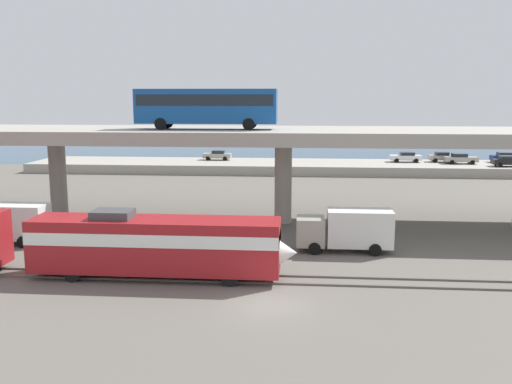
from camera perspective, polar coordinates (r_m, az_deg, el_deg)
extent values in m
plane|color=#605B54|center=(30.81, 1.32, -11.29)|extent=(260.00, 260.00, 0.00)
cube|color=#59544C|center=(33.84, 1.66, -9.24)|extent=(110.00, 0.12, 0.12)
cube|color=#59544C|center=(35.27, 1.80, -8.45)|extent=(110.00, 0.12, 0.12)
cube|color=maroon|center=(35.09, -10.16, -5.26)|extent=(15.24, 3.00, 3.20)
cube|color=white|center=(34.94, -10.19, -4.34)|extent=(15.24, 3.04, 0.77)
cone|color=white|center=(34.04, 2.43, -6.14)|extent=(2.08, 2.85, 2.85)
cube|color=black|center=(33.82, -0.21, -4.10)|extent=(2.08, 2.70, 1.02)
cube|color=#3F3F42|center=(35.42, -14.32, -2.19)|extent=(2.40, 1.80, 0.50)
cylinder|color=black|center=(35.91, -2.10, -7.42)|extent=(0.96, 0.18, 0.96)
cylinder|color=black|center=(33.36, -2.66, -8.77)|extent=(0.96, 0.18, 0.96)
cylinder|color=black|center=(38.21, -16.53, -6.76)|extent=(0.96, 0.18, 0.96)
cylinder|color=black|center=(35.83, -18.10, -7.94)|extent=(0.96, 0.18, 0.96)
cube|color=#9E998E|center=(48.87, 2.80, 5.74)|extent=(96.00, 11.56, 1.10)
cylinder|color=#9E998E|center=(54.03, -19.40, 1.17)|extent=(1.50, 1.50, 7.15)
cylinder|color=#9E998E|center=(49.32, 2.77, 0.95)|extent=(1.50, 1.50, 7.15)
cube|color=#14478C|center=(48.61, -5.04, 8.65)|extent=(12.00, 2.55, 2.90)
cube|color=black|center=(48.60, -5.05, 9.26)|extent=(11.52, 2.59, 0.93)
cube|color=black|center=(49.96, -11.87, 8.91)|extent=(0.08, 2.30, 1.74)
cylinder|color=black|center=(48.25, -9.65, 6.82)|extent=(1.00, 0.26, 1.00)
cylinder|color=black|center=(50.60, -8.97, 6.96)|extent=(1.00, 0.26, 1.00)
cylinder|color=black|center=(46.95, -0.76, 6.88)|extent=(1.00, 0.26, 1.00)
cylinder|color=black|center=(49.36, -0.48, 7.01)|extent=(1.00, 0.26, 1.00)
cube|color=silver|center=(46.11, -23.11, -2.75)|extent=(4.60, 2.30, 2.60)
cylinder|color=black|center=(44.99, -22.51, -4.70)|extent=(0.88, 0.28, 0.88)
cylinder|color=black|center=(46.88, -21.29, -4.07)|extent=(0.88, 0.28, 0.88)
cube|color=#9E998C|center=(40.87, 5.54, -3.95)|extent=(2.00, 2.30, 2.00)
cube|color=silver|center=(41.00, 10.45, -3.59)|extent=(4.60, 2.30, 2.60)
cylinder|color=black|center=(40.06, 5.95, -5.71)|extent=(0.88, 0.28, 0.88)
cylinder|color=black|center=(42.17, 5.90, -4.93)|extent=(0.88, 0.28, 0.88)
cylinder|color=black|center=(40.38, 11.97, -5.75)|extent=(0.88, 0.28, 0.88)
cylinder|color=black|center=(42.47, 11.61, -4.98)|extent=(0.88, 0.28, 0.88)
cube|color=#9E998E|center=(84.38, 3.62, 2.57)|extent=(77.80, 11.18, 1.36)
cube|color=navy|center=(91.76, 23.93, 3.18)|extent=(4.08, 1.87, 0.70)
cube|color=#1E232B|center=(91.64, 23.84, 3.55)|extent=(1.80, 1.65, 0.48)
cylinder|color=black|center=(93.05, 24.48, 3.00)|extent=(0.64, 0.20, 0.64)
cylinder|color=black|center=(92.23, 23.00, 3.05)|extent=(0.64, 0.20, 0.64)
cylinder|color=black|center=(90.55, 23.34, 2.92)|extent=(0.64, 0.20, 0.64)
cube|color=#9E998C|center=(87.34, -3.95, 3.70)|extent=(4.29, 1.74, 0.70)
cube|color=#1E232B|center=(87.25, -3.82, 4.08)|extent=(1.89, 1.54, 0.48)
cylinder|color=black|center=(86.78, -4.90, 3.41)|extent=(0.64, 0.20, 0.64)
cylinder|color=black|center=(88.40, -4.72, 3.53)|extent=(0.64, 0.20, 0.64)
cylinder|color=black|center=(86.37, -3.16, 3.40)|extent=(0.64, 0.20, 0.64)
cylinder|color=black|center=(88.00, -3.01, 3.52)|extent=(0.64, 0.20, 0.64)
cube|color=#9E998C|center=(88.93, 18.43, 3.33)|extent=(4.21, 1.73, 0.70)
cube|color=#1E232B|center=(88.82, 18.31, 3.71)|extent=(1.85, 1.52, 0.48)
cylinder|color=black|center=(90.07, 19.10, 3.14)|extent=(0.64, 0.20, 0.64)
cylinder|color=black|center=(88.49, 19.36, 3.02)|extent=(0.64, 0.20, 0.64)
cylinder|color=black|center=(89.46, 17.48, 3.19)|extent=(0.64, 0.20, 0.64)
cylinder|color=black|center=(87.87, 17.71, 3.07)|extent=(0.64, 0.20, 0.64)
cube|color=#9E998C|center=(87.43, 20.03, 3.14)|extent=(4.64, 1.80, 0.70)
cube|color=#1E232B|center=(87.31, 19.91, 3.53)|extent=(2.04, 1.58, 0.48)
cylinder|color=black|center=(88.67, 20.77, 2.95)|extent=(0.64, 0.20, 0.64)
cylinder|color=black|center=(87.04, 21.08, 2.82)|extent=(0.64, 0.20, 0.64)
cylinder|color=black|center=(87.93, 18.97, 3.01)|extent=(0.64, 0.20, 0.64)
cylinder|color=black|center=(86.28, 19.24, 2.87)|extent=(0.64, 0.20, 0.64)
cube|color=silver|center=(87.26, 14.90, 3.39)|extent=(4.59, 1.80, 0.70)
cube|color=#1E232B|center=(87.25, 15.07, 3.77)|extent=(2.02, 1.58, 0.48)
cylinder|color=black|center=(86.23, 14.06, 3.12)|extent=(0.64, 0.20, 0.64)
cylinder|color=black|center=(87.90, 13.88, 3.25)|extent=(0.64, 0.20, 0.64)
cylinder|color=black|center=(86.73, 15.92, 3.08)|extent=(0.64, 0.20, 0.64)
cylinder|color=black|center=(88.40, 15.71, 3.20)|extent=(0.64, 0.20, 0.64)
cube|color=black|center=(86.42, 24.14, 2.81)|extent=(4.18, 1.89, 0.70)
cube|color=#1E232B|center=(86.30, 24.04, 3.21)|extent=(1.84, 1.66, 0.48)
cylinder|color=black|center=(86.89, 23.12, 2.68)|extent=(0.64, 0.20, 0.64)
cylinder|color=black|center=(85.20, 23.50, 2.53)|extent=(0.64, 0.20, 0.64)
cube|color=navy|center=(107.31, 3.89, 3.71)|extent=(140.00, 36.00, 0.01)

